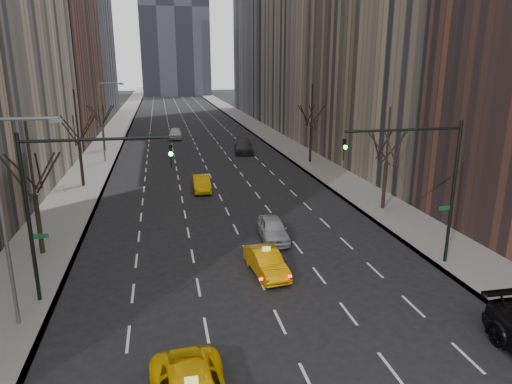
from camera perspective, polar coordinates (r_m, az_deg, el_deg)
sidewalk_left at (r=80.40m, az=-17.24°, el=7.18°), size 4.50×320.00×0.15m
sidewalk_right at (r=81.82m, az=0.24°, el=8.01°), size 4.50×320.00×0.15m
tree_lw_b at (r=29.18m, az=-25.90°, el=-0.37°), size 3.36×3.50×7.82m
tree_lw_c at (r=44.46m, az=-21.23°, el=5.62°), size 3.36×3.50×8.74m
tree_lw_d at (r=62.18m, az=-18.67°, el=8.00°), size 3.36×3.50×7.36m
tree_rw_b at (r=36.21m, az=15.94°, el=3.48°), size 3.36×3.50×7.82m
tree_rw_c at (r=52.51m, az=6.89°, el=7.95°), size 3.36×3.50×8.74m
traffic_mast_left at (r=22.43m, az=-22.78°, el=0.23°), size 6.69×0.39×8.00m
traffic_mast_right at (r=25.96m, az=20.64°, el=2.42°), size 6.69×0.39×8.00m
streetlight_near at (r=20.95m, az=-28.42°, el=-1.12°), size 2.83×0.22×9.00m
streetlight_far at (r=54.91m, az=-18.44°, el=9.27°), size 2.83×0.22×9.00m
taxi_sedan at (r=24.95m, az=1.30°, el=-8.77°), size 1.88×4.19×1.33m
silver_sedan_ahead at (r=29.59m, az=2.14°, el=-4.64°), size 1.96×4.33×1.44m
far_taxi at (r=41.23m, az=-6.83°, el=1.10°), size 1.53×4.22×1.38m
far_suv_grey at (r=59.05m, az=-1.57°, el=5.75°), size 3.00×5.91×1.64m
far_car_white at (r=71.21m, az=-10.05°, el=7.24°), size 2.34×5.05×1.68m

